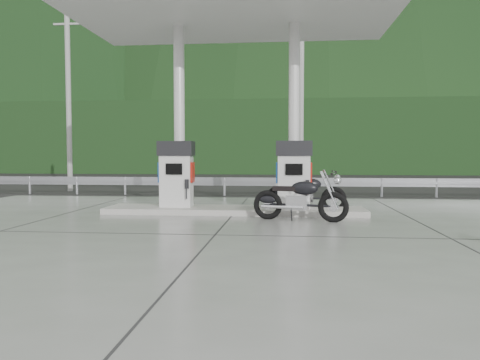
# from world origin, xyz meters

# --- Properties ---
(ground) EXTENTS (160.00, 160.00, 0.00)m
(ground) POSITION_xyz_m (0.00, 0.00, 0.00)
(ground) COLOR black
(ground) RESTS_ON ground
(forecourt_apron) EXTENTS (18.00, 14.00, 0.02)m
(forecourt_apron) POSITION_xyz_m (0.00, 0.00, 0.01)
(forecourt_apron) COLOR slate
(forecourt_apron) RESTS_ON ground
(pump_island) EXTENTS (7.00, 1.40, 0.15)m
(pump_island) POSITION_xyz_m (0.00, 2.50, 0.10)
(pump_island) COLOR #9B9991
(pump_island) RESTS_ON forecourt_apron
(gas_pump_left) EXTENTS (0.95, 0.55, 1.80)m
(gas_pump_left) POSITION_xyz_m (-1.60, 2.50, 1.07)
(gas_pump_left) COLOR silver
(gas_pump_left) RESTS_ON pump_island
(gas_pump_right) EXTENTS (0.95, 0.55, 1.80)m
(gas_pump_right) POSITION_xyz_m (1.60, 2.50, 1.07)
(gas_pump_right) COLOR silver
(gas_pump_right) RESTS_ON pump_island
(canopy_column_left) EXTENTS (0.30, 0.30, 5.00)m
(canopy_column_left) POSITION_xyz_m (-1.60, 2.90, 2.67)
(canopy_column_left) COLOR silver
(canopy_column_left) RESTS_ON pump_island
(canopy_column_right) EXTENTS (0.30, 0.30, 5.00)m
(canopy_column_right) POSITION_xyz_m (1.60, 2.90, 2.67)
(canopy_column_right) COLOR silver
(canopy_column_right) RESTS_ON pump_island
(canopy_roof) EXTENTS (8.50, 5.00, 0.40)m
(canopy_roof) POSITION_xyz_m (0.00, 2.50, 5.37)
(canopy_roof) COLOR white
(canopy_roof) RESTS_ON canopy_column_left
(guardrail) EXTENTS (26.00, 0.16, 1.42)m
(guardrail) POSITION_xyz_m (0.00, 8.00, 0.71)
(guardrail) COLOR #999BA1
(guardrail) RESTS_ON ground
(road) EXTENTS (60.00, 7.00, 0.01)m
(road) POSITION_xyz_m (0.00, 11.50, 0.00)
(road) COLOR black
(road) RESTS_ON ground
(utility_pole_a) EXTENTS (0.22, 0.22, 8.00)m
(utility_pole_a) POSITION_xyz_m (-8.00, 9.50, 4.00)
(utility_pole_a) COLOR gray
(utility_pole_a) RESTS_ON ground
(utility_pole_b) EXTENTS (0.22, 0.22, 8.00)m
(utility_pole_b) POSITION_xyz_m (2.00, 9.50, 4.00)
(utility_pole_b) COLOR gray
(utility_pole_b) RESTS_ON ground
(tree_band) EXTENTS (80.00, 6.00, 6.00)m
(tree_band) POSITION_xyz_m (0.00, 30.00, 3.00)
(tree_band) COLOR black
(tree_band) RESTS_ON ground
(forested_hills) EXTENTS (100.00, 40.00, 140.00)m
(forested_hills) POSITION_xyz_m (0.00, 60.00, 0.00)
(forested_hills) COLOR black
(forested_hills) RESTS_ON ground
(motorcycle_left) EXTENTS (2.26, 1.16, 1.02)m
(motorcycle_left) POSITION_xyz_m (1.72, 1.18, 0.53)
(motorcycle_left) COLOR black
(motorcycle_left) RESTS_ON forecourt_apron
(motorcycle_right) EXTENTS (2.13, 0.74, 1.00)m
(motorcycle_right) POSITION_xyz_m (1.94, 3.00, 0.52)
(motorcycle_right) COLOR black
(motorcycle_right) RESTS_ON forecourt_apron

